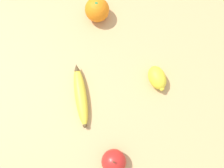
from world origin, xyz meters
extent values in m
plane|color=tan|center=(0.00, 0.00, 0.00)|extent=(3.00, 3.00, 0.00)
ellipsoid|color=yellow|center=(-0.10, -0.08, 0.02)|extent=(0.17, 0.17, 0.04)
cone|color=brown|center=(-0.17, -0.01, 0.02)|extent=(0.03, 0.03, 0.03)
sphere|color=brown|center=(-0.04, -0.15, 0.02)|extent=(0.01, 0.01, 0.01)
sphere|color=orange|center=(-0.23, 0.20, 0.04)|extent=(0.09, 0.09, 0.09)
cylinder|color=#337A33|center=(-0.23, 0.20, 0.08)|extent=(0.01, 0.01, 0.00)
ellipsoid|color=red|center=(0.10, -0.19, 0.03)|extent=(0.08, 0.08, 0.07)
cylinder|color=#4C3319|center=(0.10, -0.19, 0.07)|extent=(0.00, 0.00, 0.01)
ellipsoid|color=yellow|center=(0.07, 0.11, 0.03)|extent=(0.10, 0.09, 0.06)
sphere|color=yellow|center=(0.10, 0.08, 0.03)|extent=(0.02, 0.02, 0.02)
camera|label=1|loc=(0.08, -0.17, 0.86)|focal=42.00mm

